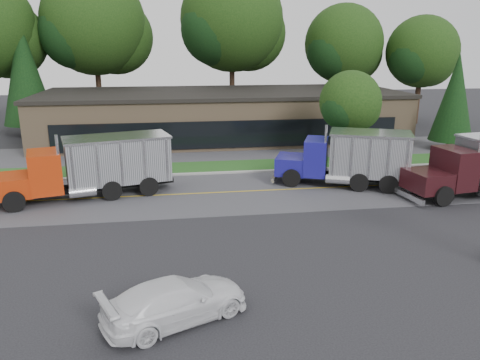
{
  "coord_description": "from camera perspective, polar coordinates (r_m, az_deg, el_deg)",
  "views": [
    {
      "loc": [
        -2.74,
        -17.04,
        8.33
      ],
      "look_at": [
        0.59,
        5.31,
        1.8
      ],
      "focal_mm": 35.0,
      "sensor_mm": 36.0,
      "label": 1
    }
  ],
  "objects": [
    {
      "name": "dump_truck_blue",
      "position": [
        29.18,
        13.28,
        2.76
      ],
      "size": [
        8.27,
        5.26,
        3.36
      ],
      "rotation": [
        0.0,
        0.0,
        2.76
      ],
      "color": "black",
      "rests_on": "ground"
    },
    {
      "name": "center_line",
      "position": [
        27.48,
        -2.35,
        -1.54
      ],
      "size": [
        60.0,
        0.12,
        0.01
      ],
      "primitive_type": "cube",
      "color": "gold",
      "rests_on": "ground"
    },
    {
      "name": "tree_far_d",
      "position": [
        53.58,
        12.61,
        15.48
      ],
      "size": [
        8.87,
        8.35,
        12.65
      ],
      "color": "#382619",
      "rests_on": "ground"
    },
    {
      "name": "road",
      "position": [
        27.48,
        -2.35,
        -1.54
      ],
      "size": [
        60.0,
        8.0,
        0.02
      ],
      "primitive_type": "cube",
      "color": "#56565B",
      "rests_on": "ground"
    },
    {
      "name": "grass_verge",
      "position": [
        33.22,
        -3.47,
        1.57
      ],
      "size": [
        60.0,
        3.4,
        0.03
      ],
      "primitive_type": "cube",
      "color": "#1F4D1A",
      "rests_on": "ground"
    },
    {
      "name": "dump_truck_red",
      "position": [
        27.62,
        -17.4,
        1.72
      ],
      "size": [
        10.1,
        4.85,
        3.36
      ],
      "rotation": [
        0.0,
        0.0,
        3.39
      ],
      "color": "black",
      "rests_on": "ground"
    },
    {
      "name": "curb",
      "position": [
        31.48,
        -3.18,
        0.75
      ],
      "size": [
        60.0,
        0.3,
        0.12
      ],
      "primitive_type": "cube",
      "color": "#9E9E99",
      "rests_on": "ground"
    },
    {
      "name": "tree_verge",
      "position": [
        34.8,
        13.36,
        8.94
      ],
      "size": [
        4.67,
        4.4,
        6.66
      ],
      "color": "#382619",
      "rests_on": "ground"
    },
    {
      "name": "tree_far_b",
      "position": [
        51.68,
        -17.15,
        17.25
      ],
      "size": [
        10.94,
        10.29,
        15.6
      ],
      "color": "#382619",
      "rests_on": "ground"
    },
    {
      "name": "tree_far_e",
      "position": [
        55.13,
        21.35,
        13.99
      ],
      "size": [
        8.02,
        7.55,
        11.44
      ],
      "color": "#382619",
      "rests_on": "ground"
    },
    {
      "name": "rally_car",
      "position": [
        15.17,
        -7.81,
        -14.35
      ],
      "size": [
        5.02,
        3.65,
        1.35
      ],
      "primitive_type": "imported",
      "rotation": [
        0.0,
        0.0,
        2.0
      ],
      "color": "white",
      "rests_on": "ground"
    },
    {
      "name": "tree_far_c",
      "position": [
        51.68,
        -0.82,
        18.38
      ],
      "size": [
        11.38,
        10.71,
        16.24
      ],
      "color": "#382619",
      "rests_on": "ground"
    },
    {
      "name": "evergreen_right",
      "position": [
        41.97,
        24.72,
        9.14
      ],
      "size": [
        3.44,
        3.44,
        7.81
      ],
      "color": "#382619",
      "rests_on": "ground"
    },
    {
      "name": "evergreen_left",
      "position": [
        48.93,
        -24.75,
        11.84
      ],
      "size": [
        4.72,
        4.72,
        10.74
      ],
      "color": "#382619",
      "rests_on": "ground"
    },
    {
      "name": "strip_mall",
      "position": [
        43.76,
        -2.19,
        7.79
      ],
      "size": [
        32.0,
        12.0,
        4.0
      ],
      "primitive_type": "cube",
      "color": "#967A5C",
      "rests_on": "ground"
    },
    {
      "name": "far_parking",
      "position": [
        38.06,
        -4.15,
        3.44
      ],
      "size": [
        60.0,
        7.0,
        0.02
      ],
      "primitive_type": "cube",
      "color": "#56565B",
      "rests_on": "ground"
    },
    {
      "name": "ground",
      "position": [
        19.16,
        0.6,
        -9.65
      ],
      "size": [
        140.0,
        140.0,
        0.0
      ],
      "primitive_type": "plane",
      "color": "#2F2F34",
      "rests_on": "ground"
    }
  ]
}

